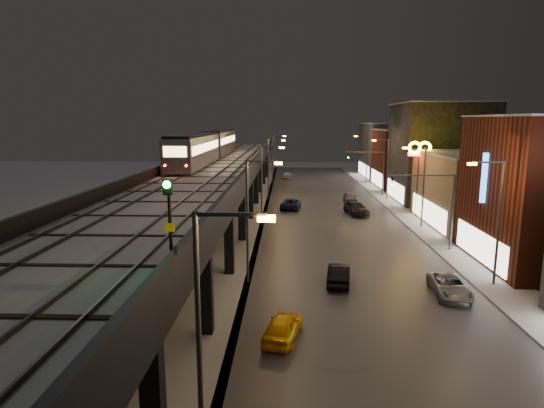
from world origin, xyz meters
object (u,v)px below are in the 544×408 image
object	(u,v)px
car_onc_dark	(450,287)
subway_train	(209,145)
car_near_white	(339,275)
car_mid_silver	(291,204)
car_onc_red	(350,198)
car_far_white	(288,175)
rail_signal	(169,204)
car_onc_white	(356,209)
car_taxi	(283,328)

from	to	relation	value
car_onc_dark	subway_train	bearing A→B (deg)	127.85
car_near_white	car_mid_silver	world-z (taller)	car_near_white
car_onc_dark	car_near_white	bearing A→B (deg)	167.74
car_onc_red	car_near_white	bearing A→B (deg)	-99.77
car_mid_silver	car_far_white	size ratio (longest dim) A/B	1.25
car_onc_red	subway_train	bearing A→B (deg)	-171.00
rail_signal	car_onc_white	world-z (taller)	rail_signal
rail_signal	car_onc_red	bearing A→B (deg)	74.77
car_onc_white	car_taxi	bearing A→B (deg)	-114.82
car_mid_silver	car_near_white	bearing A→B (deg)	103.51
car_mid_silver	car_onc_dark	bearing A→B (deg)	115.99
rail_signal	car_near_white	size ratio (longest dim) A/B	0.69
car_onc_red	car_taxi	bearing A→B (deg)	-103.23
subway_train	car_onc_dark	size ratio (longest dim) A/B	7.94
car_onc_white	car_onc_red	world-z (taller)	car_onc_white
subway_train	car_near_white	bearing A→B (deg)	-64.11
car_far_white	car_onc_white	distance (m)	36.43
car_far_white	car_mid_silver	bearing A→B (deg)	102.83
car_taxi	car_onc_dark	world-z (taller)	car_taxi
subway_train	rail_signal	xyz separation A→B (m)	(6.40, -45.40, 0.39)
car_mid_silver	car_onc_dark	xyz separation A→B (m)	(10.50, -30.29, -0.06)
subway_train	car_mid_silver	size ratio (longest dim) A/B	7.22
car_taxi	car_onc_red	bearing A→B (deg)	-89.61
subway_train	car_onc_red	world-z (taller)	subway_train
subway_train	car_mid_silver	distance (m)	13.60
car_taxi	car_onc_white	xyz separation A→B (m)	(8.83, 33.21, 0.07)
car_near_white	car_onc_white	size ratio (longest dim) A/B	0.84
car_taxi	car_near_white	bearing A→B (deg)	-101.94
rail_signal	car_onc_dark	distance (m)	22.02
car_mid_silver	car_onc_red	bearing A→B (deg)	-143.78
car_onc_red	car_onc_dark	bearing A→B (deg)	-87.54
car_mid_silver	car_far_white	xyz separation A→B (m)	(-0.45, 31.79, -0.02)
car_far_white	car_onc_dark	bearing A→B (deg)	112.03
car_onc_white	car_mid_silver	bearing A→B (deg)	146.16
rail_signal	car_far_white	world-z (taller)	rail_signal
car_taxi	car_far_white	xyz separation A→B (m)	(0.23, 68.61, 0.01)
car_far_white	car_onc_dark	distance (m)	63.04
car_far_white	car_onc_dark	xyz separation A→B (m)	(10.95, -62.08, -0.05)
subway_train	car_onc_red	bearing A→B (deg)	9.71
rail_signal	car_onc_dark	xyz separation A→B (m)	(15.22, 13.66, -8.15)
subway_train	car_mid_silver	xyz separation A→B (m)	(11.12, -1.45, -7.69)
rail_signal	car_far_white	xyz separation A→B (m)	(4.27, 75.74, -8.10)
car_near_white	car_mid_silver	xyz separation A→B (m)	(-3.29, 28.24, -0.02)
subway_train	car_mid_silver	world-z (taller)	subway_train
car_mid_silver	car_onc_white	distance (m)	8.91
car_taxi	car_onc_white	size ratio (longest dim) A/B	0.77
car_taxi	car_near_white	world-z (taller)	car_near_white
subway_train	car_onc_white	size ratio (longest dim) A/B	7.06
car_near_white	car_onc_red	xyz separation A→B (m)	(5.27, 33.06, 0.01)
subway_train	car_near_white	distance (m)	33.89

